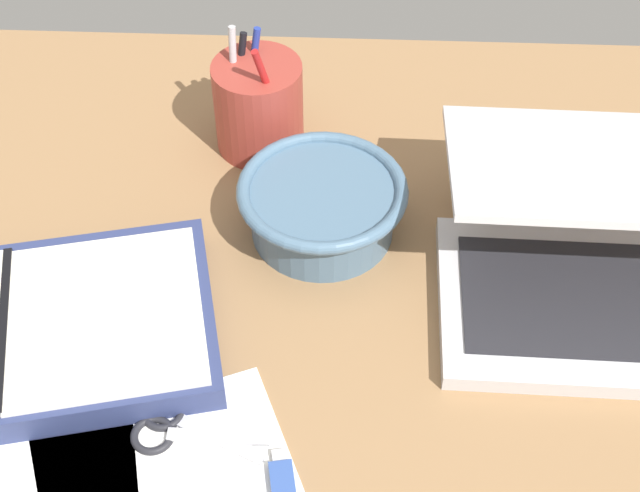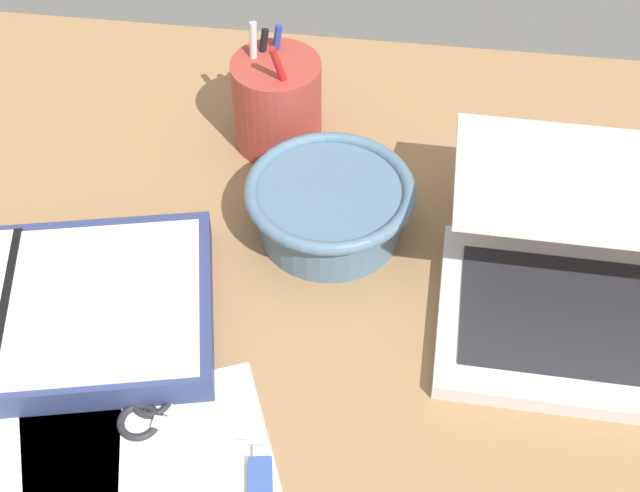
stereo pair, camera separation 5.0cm
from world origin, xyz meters
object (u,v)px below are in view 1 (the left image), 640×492
(bowl, at_px, (322,205))
(planner, at_px, (8,337))
(pen_cup, at_px, (258,106))
(laptop, at_px, (622,258))
(scissors, at_px, (172,427))

(bowl, xyz_separation_m, planner, (-0.28, -0.17, -0.02))
(pen_cup, xyz_separation_m, planner, (-0.21, -0.30, -0.04))
(laptop, relative_size, bowl, 1.99)
(laptop, relative_size, scissors, 2.85)
(scissors, bearing_deg, pen_cup, 96.36)
(pen_cup, bearing_deg, bowl, -60.54)
(laptop, xyz_separation_m, bowl, (-0.29, 0.07, -0.01))
(pen_cup, bearing_deg, laptop, -29.43)
(planner, bearing_deg, pen_cup, 42.47)
(laptop, height_order, planner, laptop)
(laptop, distance_m, bowl, 0.30)
(scissors, bearing_deg, laptop, 36.09)
(bowl, distance_m, planner, 0.33)
(pen_cup, xyz_separation_m, scissors, (-0.04, -0.38, -0.05))
(pen_cup, relative_size, scissors, 1.25)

